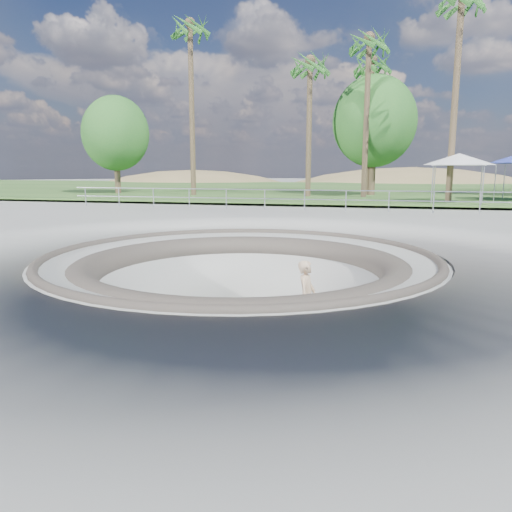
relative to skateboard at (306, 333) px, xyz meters
name	(u,v)px	position (x,y,z in m)	size (l,w,h in m)	color
ground	(240,256)	(-1.80, 0.39, 1.83)	(180.00, 180.00, 0.00)	gray
skate_bowl	(241,323)	(-1.80, 0.39, 0.00)	(14.00, 14.00, 4.10)	gray
grass_strip	(338,189)	(-1.80, 34.39, 2.05)	(180.00, 36.00, 0.12)	#305722
distant_hills	(377,235)	(1.97, 57.56, -5.19)	(103.20, 45.00, 28.60)	olive
safety_railing	(305,200)	(-1.80, 12.39, 2.52)	(25.00, 0.06, 1.03)	#97999F
skateboard	(306,333)	(0.00, 0.00, 0.00)	(0.92, 0.59, 0.09)	olive
skater	(306,297)	(0.00, 0.00, 0.94)	(0.67, 0.44, 1.85)	tan
canopy_white	(459,159)	(6.07, 18.49, 4.51)	(5.39, 5.39, 2.75)	#97999F
palm_a	(190,35)	(-11.11, 21.87, 12.91)	(2.60, 2.60, 12.48)	brown
palm_b	(310,69)	(-2.98, 22.42, 10.46)	(2.60, 2.60, 9.81)	brown
palm_c	(369,48)	(0.78, 22.51, 11.60)	(2.60, 2.60, 11.04)	brown
palm_d	(372,69)	(0.96, 25.18, 10.80)	(2.60, 2.60, 10.18)	brown
palm_e	(461,7)	(5.68, 18.79, 12.63)	(2.60, 2.60, 12.17)	brown
bushy_tree_left	(115,134)	(-17.60, 22.90, 6.54)	(5.08, 4.62, 7.33)	brown
bushy_tree_mid	(374,122)	(1.28, 25.04, 7.23)	(5.84, 5.31, 8.43)	brown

